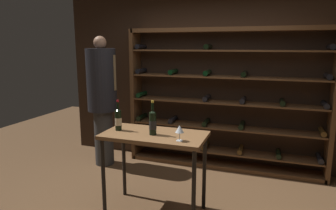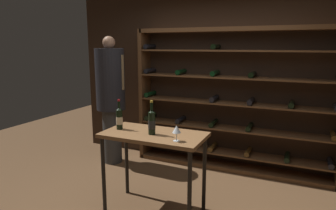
# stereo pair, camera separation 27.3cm
# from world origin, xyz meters

# --- Properties ---
(back_wall) EXTENTS (4.76, 0.10, 2.64)m
(back_wall) POSITION_xyz_m (0.00, 1.83, 1.32)
(back_wall) COLOR #332319
(back_wall) RESTS_ON ground
(wine_rack) EXTENTS (2.95, 0.32, 2.10)m
(wine_rack) POSITION_xyz_m (0.30, 1.62, 1.03)
(wine_rack) COLOR brown
(wine_rack) RESTS_ON ground
(tasting_table) EXTENTS (1.11, 0.58, 0.92)m
(tasting_table) POSITION_xyz_m (-0.21, 0.08, 0.80)
(tasting_table) COLOR brown
(tasting_table) RESTS_ON ground
(person_bystander_dark_jacket) EXTENTS (0.46, 0.45, 1.99)m
(person_bystander_dark_jacket) POSITION_xyz_m (-1.49, 1.15, 1.11)
(person_bystander_dark_jacket) COLOR #323232
(person_bystander_dark_jacket) RESTS_ON ground
(wine_bottle_red_label) EXTENTS (0.07, 0.07, 0.34)m
(wine_bottle_red_label) POSITION_xyz_m (-0.64, 0.08, 1.04)
(wine_bottle_red_label) COLOR black
(wine_bottle_red_label) RESTS_ON tasting_table
(wine_bottle_amber_reserve) EXTENTS (0.08, 0.08, 0.37)m
(wine_bottle_amber_reserve) POSITION_xyz_m (-0.21, 0.04, 1.05)
(wine_bottle_amber_reserve) COLOR black
(wine_bottle_amber_reserve) RESTS_ON tasting_table
(wine_glass_stemmed_left) EXTENTS (0.09, 0.09, 0.16)m
(wine_glass_stemmed_left) POSITION_xyz_m (0.12, -0.07, 1.04)
(wine_glass_stemmed_left) COLOR silver
(wine_glass_stemmed_left) RESTS_ON tasting_table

